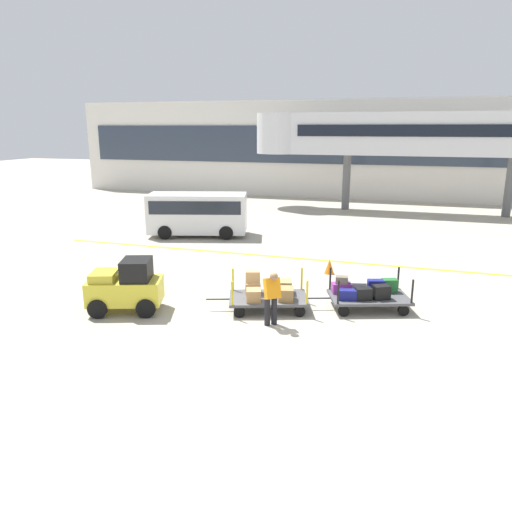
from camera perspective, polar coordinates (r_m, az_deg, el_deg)
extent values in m
plane|color=#A8A08E|center=(13.90, 0.93, -7.41)|extent=(120.00, 120.00, 0.00)
cube|color=yellow|center=(20.39, 3.25, -0.14)|extent=(20.85, 0.53, 0.01)
cube|color=silver|center=(38.57, 11.94, 12.10)|extent=(46.00, 2.40, 7.28)
cube|color=#2D3847|center=(37.31, 11.78, 12.59)|extent=(43.70, 0.12, 2.80)
cube|color=silver|center=(32.39, 19.55, 13.32)|extent=(17.60, 2.20, 2.60)
cylinder|color=silver|center=(33.40, 2.76, 14.14)|extent=(3.00, 3.00, 2.60)
cube|color=black|center=(31.25, 19.66, 13.65)|extent=(15.84, 0.08, 0.70)
cylinder|color=#59595B|center=(32.76, 10.53, 8.49)|extent=(0.50, 0.50, 3.58)
cylinder|color=#59595B|center=(33.11, 27.52, 7.14)|extent=(0.50, 0.50, 3.58)
cube|color=gold|center=(14.78, -15.06, -3.96)|extent=(2.34, 1.71, 0.70)
cube|color=black|center=(14.50, -13.81, -1.53)|extent=(1.07, 1.19, 0.60)
cube|color=gold|center=(14.78, -17.36, -2.21)|extent=(0.96, 1.11, 0.24)
cylinder|color=black|center=(15.54, -17.00, -4.54)|extent=(0.59, 0.35, 0.56)
cylinder|color=black|center=(14.59, -18.05, -5.89)|extent=(0.59, 0.35, 0.56)
cylinder|color=black|center=(15.23, -12.02, -4.59)|extent=(0.59, 0.35, 0.56)
cylinder|color=black|center=(14.27, -12.75, -5.98)|extent=(0.59, 0.35, 0.56)
cube|color=#4C4C4F|center=(14.48, 1.47, -4.95)|extent=(2.63, 2.06, 0.08)
cylinder|color=gold|center=(14.95, -2.71, -2.74)|extent=(0.06, 0.06, 0.70)
cylinder|color=gold|center=(13.73, -2.81, -4.37)|extent=(0.06, 0.06, 0.70)
cylinder|color=gold|center=(15.06, 5.37, -2.67)|extent=(0.06, 0.06, 0.70)
cylinder|color=gold|center=(13.84, 6.01, -4.26)|extent=(0.06, 0.06, 0.70)
cylinder|color=black|center=(15.09, -1.95, -4.93)|extent=(0.34, 0.20, 0.32)
cylinder|color=black|center=(13.97, -1.96, -6.58)|extent=(0.34, 0.20, 0.32)
cylinder|color=black|center=(15.17, 4.60, -4.86)|extent=(0.34, 0.20, 0.32)
cylinder|color=black|center=(14.07, 5.12, -6.48)|extent=(0.34, 0.20, 0.32)
cylinder|color=#333333|center=(14.49, -4.49, -5.07)|extent=(0.68, 0.27, 0.05)
cube|color=tan|center=(14.69, -0.38, -3.77)|extent=(0.56, 0.53, 0.35)
cube|color=#A87F4C|center=(14.06, -0.30, -4.62)|extent=(0.53, 0.56, 0.35)
cube|color=#9E7A4C|center=(14.75, 3.37, -3.63)|extent=(0.53, 0.59, 0.39)
cube|color=olive|center=(14.17, 3.54, -4.46)|extent=(0.52, 0.58, 0.37)
cube|color=tan|center=(14.58, -0.38, -2.46)|extent=(0.48, 0.37, 0.35)
cube|color=#4C4C4F|center=(14.94, 13.07, -4.71)|extent=(2.63, 2.06, 0.08)
cylinder|color=black|center=(15.19, 8.69, -2.62)|extent=(0.06, 0.06, 0.70)
cylinder|color=black|center=(13.99, 9.61, -4.19)|extent=(0.06, 0.06, 0.70)
cylinder|color=black|center=(15.70, 16.31, -2.47)|extent=(0.06, 0.06, 0.70)
cylinder|color=black|center=(14.54, 17.83, -3.97)|extent=(0.06, 0.06, 0.70)
cylinder|color=black|center=(15.36, 9.35, -4.76)|extent=(0.34, 0.20, 0.32)
cylinder|color=black|center=(14.27, 10.25, -6.35)|extent=(0.34, 0.20, 0.32)
cylinder|color=black|center=(15.78, 15.53, -4.59)|extent=(0.34, 0.20, 0.32)
cylinder|color=black|center=(14.72, 16.87, -6.11)|extent=(0.34, 0.20, 0.32)
cylinder|color=#333333|center=(14.64, 7.36, -4.93)|extent=(0.68, 0.27, 0.05)
cube|color=#8C338C|center=(14.99, 9.98, -3.70)|extent=(0.65, 0.51, 0.31)
cube|color=navy|center=(14.43, 10.67, -4.48)|extent=(0.59, 0.38, 0.30)
cube|color=#99999E|center=(15.13, 11.76, -3.56)|extent=(0.57, 0.42, 0.33)
cube|color=black|center=(14.50, 12.46, -4.36)|extent=(0.53, 0.43, 0.36)
cube|color=navy|center=(15.19, 13.86, -3.47)|extent=(0.55, 0.40, 0.40)
cube|color=black|center=(14.69, 14.46, -4.13)|extent=(0.56, 0.49, 0.41)
cube|color=#236B2D|center=(15.38, 15.36, -3.34)|extent=(0.50, 0.41, 0.40)
cube|color=#726651|center=(14.91, 10.03, -2.76)|extent=(0.39, 0.29, 0.21)
cylinder|color=black|center=(13.36, 1.33, -6.46)|extent=(0.16, 0.16, 0.82)
cylinder|color=black|center=(13.42, 2.14, -6.36)|extent=(0.16, 0.16, 0.82)
cube|color=orange|center=(13.07, 1.90, -3.80)|extent=(0.57, 0.57, 0.61)
sphere|color=#8C6647|center=(12.85, 2.10, -2.41)|extent=(0.22, 0.22, 0.22)
cube|color=silver|center=(24.44, -6.84, 5.03)|extent=(5.13, 3.10, 1.90)
cube|color=#1E232D|center=(24.38, -6.87, 5.96)|extent=(4.77, 3.03, 0.64)
cylinder|color=black|center=(24.02, -10.60, 2.75)|extent=(0.72, 0.41, 0.68)
cylinder|color=black|center=(23.57, -3.51, 2.74)|extent=(0.72, 0.41, 0.68)
cone|color=orange|center=(18.23, 8.59, -1.21)|extent=(0.36, 0.36, 0.55)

